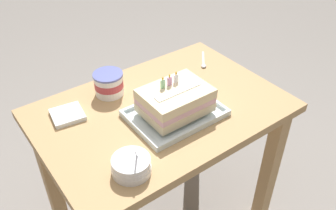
% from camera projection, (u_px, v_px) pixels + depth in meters
% --- Properties ---
extents(dining_table, '(0.96, 0.66, 0.74)m').
position_uv_depth(dining_table, '(162.00, 132.00, 1.50)').
color(dining_table, tan).
rests_on(dining_table, ground_plane).
extents(foil_tray, '(0.34, 0.25, 0.02)m').
position_uv_depth(foil_tray, '(175.00, 114.00, 1.38)').
color(foil_tray, silver).
rests_on(foil_tray, dining_table).
extents(birthday_cake, '(0.25, 0.18, 0.14)m').
position_uv_depth(birthday_cake, '(175.00, 100.00, 1.34)').
color(birthday_cake, beige).
rests_on(birthday_cake, foil_tray).
extents(bowl_stack, '(0.13, 0.13, 0.11)m').
position_uv_depth(bowl_stack, '(131.00, 165.00, 1.14)').
color(bowl_stack, white).
rests_on(bowl_stack, dining_table).
extents(ice_cream_tub, '(0.12, 0.12, 0.10)m').
position_uv_depth(ice_cream_tub, '(109.00, 84.00, 1.47)').
color(ice_cream_tub, white).
rests_on(ice_cream_tub, dining_table).
extents(serving_spoon_near_tray, '(0.11, 0.13, 0.01)m').
position_uv_depth(serving_spoon_near_tray, '(204.00, 63.00, 1.68)').
color(serving_spoon_near_tray, silver).
rests_on(serving_spoon_near_tray, dining_table).
extents(napkin_pile, '(0.13, 0.13, 0.02)m').
position_uv_depth(napkin_pile, '(67.00, 115.00, 1.37)').
color(napkin_pile, white).
rests_on(napkin_pile, dining_table).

